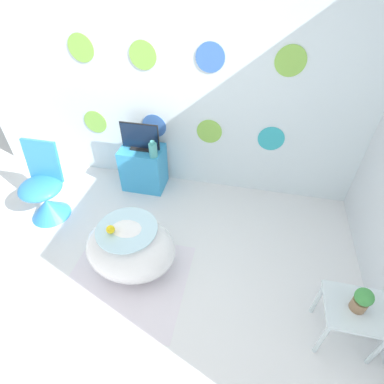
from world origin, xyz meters
The scene contains 11 objects.
ground_plane centered at (0.00, 0.00, 0.00)m, with size 12.00×12.00×0.00m, color white.
wall_back_dotted centered at (0.00, 2.20, 1.30)m, with size 4.97×0.05×2.60m.
rug centered at (-0.14, 0.62, 0.00)m, with size 1.09×0.98×0.01m.
bathtub centered at (-0.12, 0.77, 0.28)m, with size 0.81×0.64×0.56m.
rubber_duck centered at (-0.22, 0.69, 0.60)m, with size 0.07×0.08×0.08m.
chair centered at (-1.29, 1.25, 0.27)m, with size 0.45×0.45×0.86m.
tv_cabinet centered at (-0.42, 1.97, 0.27)m, with size 0.50×0.36×0.54m.
tv centered at (-0.42, 1.97, 0.68)m, with size 0.44×0.12×0.32m.
vase centered at (-0.23, 1.85, 0.63)m, with size 0.09×0.09×0.19m.
side_table centered at (1.68, 0.50, 0.35)m, with size 0.43×0.37×0.43m.
potted_plant_left centered at (1.68, 0.50, 0.54)m, with size 0.12×0.12×0.21m.
Camera 1 is at (0.78, -0.77, 2.43)m, focal length 28.00 mm.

